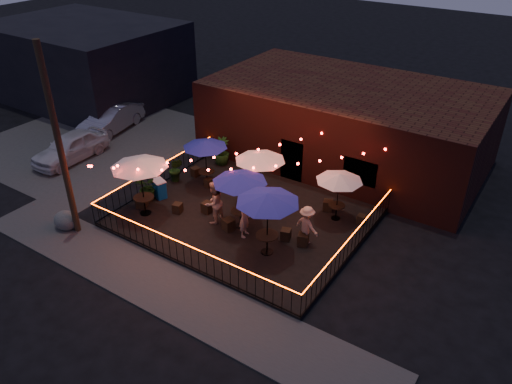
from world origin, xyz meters
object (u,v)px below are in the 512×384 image
cafe_table_2 (240,179)px  cafe_table_4 (268,199)px  utility_pole (59,145)px  cafe_table_0 (139,164)px  boulder (66,220)px  cafe_table_3 (260,157)px  cafe_table_1 (205,144)px  cooler (159,189)px  cafe_table_5 (339,178)px

cafe_table_2 → cafe_table_4: cafe_table_4 is taller
utility_pole → cafe_table_0: (1.60, 2.41, -1.38)m
utility_pole → cafe_table_0: size_ratio=2.79×
cafe_table_0 → boulder: cafe_table_0 is taller
cafe_table_3 → cafe_table_4: size_ratio=1.01×
cafe_table_3 → cafe_table_4: 3.76m
cafe_table_0 → cafe_table_2: 4.33m
cafe_table_1 → cafe_table_2: size_ratio=0.94×
cafe_table_0 → cafe_table_1: (0.66, 3.53, -0.34)m
utility_pole → cafe_table_4: size_ratio=2.88×
cooler → boulder: (-1.73, -3.92, -0.21)m
cafe_table_2 → cafe_table_0: bearing=-159.5°
boulder → cafe_table_2: bearing=33.0°
utility_pole → cafe_table_0: bearing=56.4°
cafe_table_1 → cafe_table_5: cafe_table_1 is taller
utility_pole → boulder: bearing=-168.5°
utility_pole → cafe_table_5: utility_pole is taller
boulder → cafe_table_1: bearing=65.1°
cafe_table_2 → cafe_table_4: size_ratio=1.07×
cafe_table_1 → cafe_table_2: (3.40, -2.02, 0.16)m
cafe_table_2 → cooler: cafe_table_2 is taller
cafe_table_0 → cooler: (-0.42, 1.39, -2.02)m
utility_pole → cafe_table_5: 11.17m
cafe_table_4 → cooler: bearing=172.9°
utility_pole → cafe_table_1: bearing=69.2°
cafe_table_5 → cafe_table_0: bearing=-149.2°
cafe_table_2 → cafe_table_3: cafe_table_2 is taller
cafe_table_4 → cooler: cafe_table_4 is taller
cafe_table_1 → cafe_table_2: 3.95m
boulder → utility_pole: bearing=11.5°
cafe_table_3 → cooler: 5.00m
cooler → cafe_table_5: bearing=41.7°
utility_pole → cooler: 5.24m
cafe_table_4 → boulder: size_ratio=2.83×
cafe_table_1 → boulder: 6.94m
cafe_table_5 → cooler: bearing=-159.3°
utility_pole → cooler: utility_pole is taller
cafe_table_0 → cafe_table_4: cafe_table_4 is taller
cafe_table_4 → cafe_table_5: bearing=71.8°
cafe_table_2 → cafe_table_4: bearing=-25.7°
cafe_table_4 → utility_pole: bearing=-158.3°
cafe_table_0 → cafe_table_4: size_ratio=1.03×
cafe_table_0 → boulder: size_ratio=2.92×
cafe_table_5 → boulder: (-9.32, -6.79, -1.77)m
cooler → boulder: 4.29m
cafe_table_5 → cafe_table_3: bearing=-168.9°
cafe_table_4 → cafe_table_5: 3.89m
cafe_table_3 → cafe_table_5: (3.48, 0.68, -0.27)m
cafe_table_1 → cafe_table_2: bearing=-30.7°
cafe_table_0 → cafe_table_5: 8.35m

